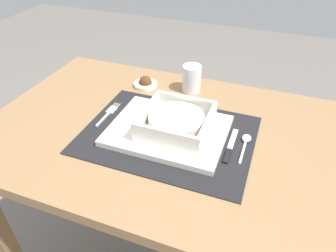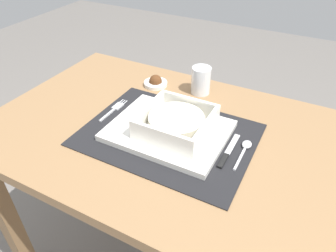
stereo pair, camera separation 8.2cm
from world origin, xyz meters
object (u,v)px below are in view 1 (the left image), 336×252
butter_knife (230,147)px  drinking_glass (192,80)px  porridge_bowl (176,122)px  bread_knife (219,146)px  fork (109,112)px  condiment_saucer (146,83)px  dining_table (163,159)px  spoon (246,141)px

butter_knife → drinking_glass: drinking_glass is taller
porridge_bowl → bread_knife: size_ratio=1.25×
drinking_glass → butter_knife: bearing=-54.0°
fork → butter_knife: bearing=-4.4°
fork → bread_knife: bearing=-5.7°
porridge_bowl → condiment_saucer: bearing=130.7°
drinking_glass → condiment_saucer: (-0.15, -0.03, -0.03)m
dining_table → butter_knife: 0.22m
fork → bread_knife: 0.34m
porridge_bowl → drinking_glass: size_ratio=1.98×
fork → drinking_glass: (0.18, 0.21, 0.03)m
spoon → bread_knife: spoon is taller
dining_table → porridge_bowl: size_ratio=5.68×
spoon → drinking_glass: 0.30m
spoon → butter_knife: bearing=-128.0°
dining_table → spoon: size_ratio=8.47×
bread_knife → butter_knife: bearing=8.5°
dining_table → drinking_glass: 0.27m
spoon → drinking_glass: (-0.21, 0.21, 0.03)m
porridge_bowl → condiment_saucer: 0.28m
porridge_bowl → drinking_glass: (-0.03, 0.24, -0.00)m
dining_table → condiment_saucer: bearing=125.0°
drinking_glass → condiment_saucer: size_ratio=1.12×
butter_knife → drinking_glass: size_ratio=1.59×
butter_knife → spoon: bearing=50.9°
drinking_glass → porridge_bowl: bearing=-82.3°
dining_table → fork: bearing=175.2°
spoon → drinking_glass: size_ratio=1.33×
butter_knife → bread_knife: bearing=-165.2°
dining_table → condiment_saucer: size_ratio=12.54×
spoon → butter_knife: size_ratio=0.84×
butter_knife → drinking_glass: bearing=129.1°
fork → dining_table: bearing=-4.1°
dining_table → bread_knife: bread_knife is taller
spoon → butter_knife: (-0.03, -0.04, -0.00)m
porridge_bowl → fork: porridge_bowl is taller
dining_table → bread_knife: (0.16, -0.02, 0.12)m
bread_knife → porridge_bowl: bearing=171.0°
fork → spoon: spoon is taller
butter_knife → bread_knife: (-0.03, -0.01, 0.00)m
spoon → condiment_saucer: size_ratio=1.48×
dining_table → butter_knife: bearing=-5.4°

